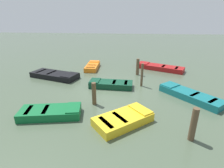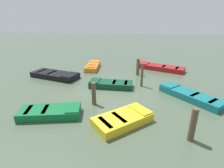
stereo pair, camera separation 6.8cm
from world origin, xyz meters
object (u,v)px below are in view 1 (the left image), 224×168
(rowboat_black, at_px, (55,75))
(rowboat_orange, at_px, (92,66))
(mooring_piling_mid_right, at_px, (142,75))
(rowboat_teal, at_px, (190,95))
(rowboat_yellow, at_px, (123,119))
(rowboat_red, at_px, (160,67))
(mooring_piling_near_left, at_px, (193,125))
(mooring_piling_far_left, at_px, (94,94))
(rowboat_green, at_px, (51,112))
(rowboat_dark_green, at_px, (111,84))
(mooring_piling_center, at_px, (138,67))

(rowboat_black, relative_size, rowboat_orange, 1.46)
(mooring_piling_mid_right, bearing_deg, rowboat_teal, 148.18)
(rowboat_black, relative_size, rowboat_yellow, 1.42)
(rowboat_yellow, relative_size, rowboat_red, 0.68)
(rowboat_orange, height_order, mooring_piling_near_left, mooring_piling_near_left)
(mooring_piling_mid_right, bearing_deg, rowboat_yellow, 77.19)
(rowboat_yellow, bearing_deg, mooring_piling_far_left, 95.20)
(rowboat_green, bearing_deg, rowboat_yellow, -14.34)
(mooring_piling_mid_right, bearing_deg, mooring_piling_far_left, 47.44)
(rowboat_dark_green, bearing_deg, mooring_piling_far_left, 78.87)
(rowboat_black, xyz_separation_m, rowboat_green, (-2.14, 5.63, 0.00))
(rowboat_yellow, bearing_deg, rowboat_orange, 70.80)
(mooring_piling_center, xyz_separation_m, mooring_piling_mid_right, (-0.19, 2.56, 0.13))
(rowboat_green, bearing_deg, mooring_piling_near_left, -20.57)
(rowboat_orange, xyz_separation_m, mooring_piling_mid_right, (-4.33, 4.03, 0.60))
(rowboat_red, distance_m, mooring_piling_near_left, 9.93)
(rowboat_dark_green, height_order, rowboat_orange, same)
(rowboat_teal, bearing_deg, mooring_piling_near_left, 122.85)
(rowboat_red, bearing_deg, rowboat_teal, 123.13)
(rowboat_dark_green, relative_size, mooring_piling_center, 2.19)
(rowboat_red, bearing_deg, rowboat_orange, 27.16)
(mooring_piling_near_left, bearing_deg, rowboat_orange, -58.18)
(rowboat_teal, relative_size, rowboat_orange, 1.26)
(rowboat_teal, bearing_deg, mooring_piling_far_left, 61.86)
(rowboat_red, relative_size, mooring_piling_center, 3.15)
(rowboat_orange, xyz_separation_m, mooring_piling_far_left, (-1.56, 7.05, 0.43))
(rowboat_green, distance_m, mooring_piling_far_left, 2.42)
(rowboat_black, height_order, rowboat_orange, same)
(mooring_piling_near_left, relative_size, mooring_piling_mid_right, 0.87)
(rowboat_orange, bearing_deg, rowboat_teal, -130.55)
(rowboat_dark_green, bearing_deg, rowboat_red, -128.05)
(mooring_piling_center, height_order, mooring_piling_mid_right, mooring_piling_mid_right)
(mooring_piling_near_left, bearing_deg, rowboat_dark_green, -53.97)
(rowboat_orange, distance_m, mooring_piling_near_left, 11.38)
(rowboat_black, height_order, mooring_piling_center, mooring_piling_center)
(mooring_piling_far_left, xyz_separation_m, mooring_piling_center, (-2.58, -5.58, 0.04))
(rowboat_teal, distance_m, rowboat_orange, 9.13)
(mooring_piling_center, bearing_deg, mooring_piling_near_left, 102.76)
(rowboat_black, distance_m, mooring_piling_far_left, 5.81)
(rowboat_yellow, distance_m, mooring_piling_mid_right, 4.89)
(mooring_piling_center, height_order, mooring_piling_near_left, mooring_piling_near_left)
(rowboat_green, distance_m, rowboat_orange, 8.51)
(rowboat_dark_green, relative_size, mooring_piling_mid_right, 1.83)
(rowboat_yellow, bearing_deg, mooring_piling_mid_right, 37.60)
(rowboat_yellow, height_order, mooring_piling_center, mooring_piling_center)
(rowboat_orange, bearing_deg, rowboat_dark_green, -155.23)
(rowboat_green, distance_m, mooring_piling_near_left, 6.44)
(rowboat_teal, xyz_separation_m, mooring_piling_near_left, (1.10, 3.91, 0.49))
(rowboat_green, bearing_deg, rowboat_dark_green, 47.97)
(mooring_piling_mid_right, bearing_deg, mooring_piling_center, -85.67)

